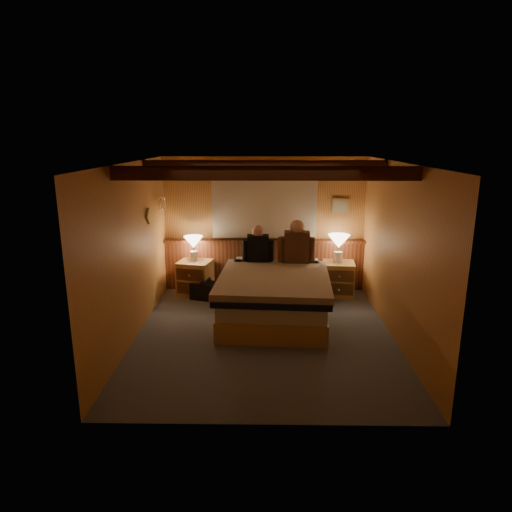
{
  "coord_description": "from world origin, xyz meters",
  "views": [
    {
      "loc": [
        -0.02,
        -5.99,
        2.71
      ],
      "look_at": [
        -0.12,
        0.4,
        1.05
      ],
      "focal_mm": 32.0,
      "sensor_mm": 36.0,
      "label": 1
    }
  ],
  "objects_px": {
    "nightstand_left": "(195,278)",
    "nightstand_right": "(338,279)",
    "person_right": "(297,245)",
    "person_left": "(258,246)",
    "lamp_left": "(193,243)",
    "bed": "(274,296)",
    "duffel_bag": "(206,290)",
    "lamp_right": "(339,243)"
  },
  "relations": [
    {
      "from": "bed",
      "to": "lamp_right",
      "type": "xyz_separation_m",
      "value": [
        1.14,
        1.13,
        0.57
      ]
    },
    {
      "from": "nightstand_left",
      "to": "person_right",
      "type": "xyz_separation_m",
      "value": [
        1.76,
        -0.4,
        0.7
      ]
    },
    {
      "from": "nightstand_left",
      "to": "duffel_bag",
      "type": "xyz_separation_m",
      "value": [
        0.21,
        -0.24,
        -0.15
      ]
    },
    {
      "from": "lamp_right",
      "to": "duffel_bag",
      "type": "relative_size",
      "value": 0.89
    },
    {
      "from": "bed",
      "to": "lamp_left",
      "type": "distance_m",
      "value": 1.9
    },
    {
      "from": "nightstand_right",
      "to": "person_left",
      "type": "distance_m",
      "value": 1.6
    },
    {
      "from": "lamp_right",
      "to": "duffel_bag",
      "type": "bearing_deg",
      "value": -173.66
    },
    {
      "from": "duffel_bag",
      "to": "person_right",
      "type": "bearing_deg",
      "value": 11.14
    },
    {
      "from": "lamp_right",
      "to": "duffel_bag",
      "type": "distance_m",
      "value": 2.45
    },
    {
      "from": "person_right",
      "to": "nightstand_left",
      "type": "bearing_deg",
      "value": 169.82
    },
    {
      "from": "bed",
      "to": "duffel_bag",
      "type": "bearing_deg",
      "value": 146.91
    },
    {
      "from": "nightstand_left",
      "to": "person_right",
      "type": "bearing_deg",
      "value": -0.86
    },
    {
      "from": "nightstand_right",
      "to": "person_right",
      "type": "height_order",
      "value": "person_right"
    },
    {
      "from": "nightstand_left",
      "to": "lamp_left",
      "type": "bearing_deg",
      "value": 120.06
    },
    {
      "from": "person_right",
      "to": "nightstand_right",
      "type": "bearing_deg",
      "value": 30.32
    },
    {
      "from": "nightstand_right",
      "to": "lamp_left",
      "type": "distance_m",
      "value": 2.63
    },
    {
      "from": "nightstand_left",
      "to": "person_left",
      "type": "relative_size",
      "value": 1.02
    },
    {
      "from": "duffel_bag",
      "to": "person_left",
      "type": "bearing_deg",
      "value": 11.17
    },
    {
      "from": "person_left",
      "to": "person_right",
      "type": "bearing_deg",
      "value": -6.79
    },
    {
      "from": "nightstand_right",
      "to": "duffel_bag",
      "type": "distance_m",
      "value": 2.34
    },
    {
      "from": "person_left",
      "to": "duffel_bag",
      "type": "relative_size",
      "value": 1.15
    },
    {
      "from": "nightstand_left",
      "to": "lamp_left",
      "type": "height_order",
      "value": "lamp_left"
    },
    {
      "from": "nightstand_left",
      "to": "nightstand_right",
      "type": "relative_size",
      "value": 1.08
    },
    {
      "from": "bed",
      "to": "nightstand_right",
      "type": "bearing_deg",
      "value": 47.86
    },
    {
      "from": "lamp_right",
      "to": "person_right",
      "type": "relative_size",
      "value": 0.67
    },
    {
      "from": "nightstand_left",
      "to": "nightstand_right",
      "type": "height_order",
      "value": "nightstand_left"
    },
    {
      "from": "bed",
      "to": "lamp_left",
      "type": "bearing_deg",
      "value": 143.98
    },
    {
      "from": "nightstand_right",
      "to": "duffel_bag",
      "type": "relative_size",
      "value": 1.08
    },
    {
      "from": "lamp_right",
      "to": "nightstand_left",
      "type": "bearing_deg",
      "value": -179.56
    },
    {
      "from": "bed",
      "to": "person_right",
      "type": "bearing_deg",
      "value": 65.63
    },
    {
      "from": "lamp_left",
      "to": "person_right",
      "type": "height_order",
      "value": "person_right"
    },
    {
      "from": "lamp_left",
      "to": "lamp_right",
      "type": "relative_size",
      "value": 0.88
    },
    {
      "from": "duffel_bag",
      "to": "nightstand_right",
      "type": "bearing_deg",
      "value": 23.19
    },
    {
      "from": "person_left",
      "to": "nightstand_left",
      "type": "bearing_deg",
      "value": 162.77
    },
    {
      "from": "bed",
      "to": "nightstand_right",
      "type": "relative_size",
      "value": 3.69
    },
    {
      "from": "bed",
      "to": "lamp_left",
      "type": "height_order",
      "value": "lamp_left"
    },
    {
      "from": "person_left",
      "to": "person_right",
      "type": "height_order",
      "value": "person_right"
    },
    {
      "from": "lamp_left",
      "to": "duffel_bag",
      "type": "xyz_separation_m",
      "value": [
        0.23,
        -0.29,
        -0.76
      ]
    },
    {
      "from": "bed",
      "to": "person_left",
      "type": "relative_size",
      "value": 3.47
    },
    {
      "from": "nightstand_left",
      "to": "person_right",
      "type": "distance_m",
      "value": 1.93
    },
    {
      "from": "bed",
      "to": "nightstand_left",
      "type": "relative_size",
      "value": 3.4
    },
    {
      "from": "lamp_left",
      "to": "person_left",
      "type": "xyz_separation_m",
      "value": [
        1.14,
        -0.39,
        0.05
      ]
    }
  ]
}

